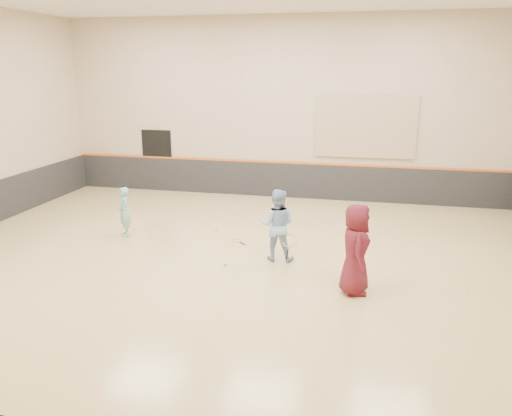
% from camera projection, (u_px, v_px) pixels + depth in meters
% --- Properties ---
extents(room, '(15.04, 12.04, 6.22)m').
position_uv_depth(room, '(235.00, 225.00, 11.54)').
color(room, tan).
rests_on(room, ground).
extents(wainscot_back, '(14.90, 0.04, 1.20)m').
position_uv_depth(wainscot_back, '(280.00, 180.00, 17.21)').
color(wainscot_back, '#232326').
rests_on(wainscot_back, floor).
extents(accent_stripe, '(14.90, 0.03, 0.06)m').
position_uv_depth(accent_stripe, '(280.00, 162.00, 17.03)').
color(accent_stripe, '#D85914').
rests_on(accent_stripe, wall_back).
extents(acoustic_panel, '(3.20, 0.08, 2.00)m').
position_uv_depth(acoustic_panel, '(366.00, 127.00, 16.08)').
color(acoustic_panel, tan).
rests_on(acoustic_panel, wall_back).
extents(doorway, '(1.10, 0.05, 2.20)m').
position_uv_depth(doorway, '(157.00, 160.00, 18.03)').
color(doorway, black).
rests_on(doorway, floor).
extents(girl, '(0.54, 0.57, 1.32)m').
position_uv_depth(girl, '(124.00, 212.00, 13.21)').
color(girl, '#72C7B8').
rests_on(girl, floor).
extents(instructor, '(0.83, 0.65, 1.69)m').
position_uv_depth(instructor, '(277.00, 225.00, 11.48)').
color(instructor, '#8FB0DE').
rests_on(instructor, floor).
extents(young_man, '(0.71, 0.97, 1.83)m').
position_uv_depth(young_man, '(356.00, 249.00, 9.75)').
color(young_man, '#561420').
rests_on(young_man, floor).
extents(held_racket, '(0.53, 0.53, 0.58)m').
position_uv_depth(held_racket, '(290.00, 241.00, 11.31)').
color(held_racket, '#ABCD2D').
rests_on(held_racket, instructor).
extents(spare_racket, '(0.63, 0.63, 0.05)m').
position_uv_depth(spare_racket, '(236.00, 240.00, 12.92)').
color(spare_racket, '#C9E532').
rests_on(spare_racket, floor).
extents(ball_under_racket, '(0.07, 0.07, 0.07)m').
position_uv_depth(ball_under_racket, '(225.00, 264.00, 11.30)').
color(ball_under_racket, gold).
rests_on(ball_under_racket, floor).
extents(ball_in_hand, '(0.07, 0.07, 0.07)m').
position_uv_depth(ball_in_hand, '(364.00, 238.00, 9.51)').
color(ball_in_hand, '#CFDF33').
rests_on(ball_in_hand, young_man).
extents(ball_beside_spare, '(0.07, 0.07, 0.07)m').
position_uv_depth(ball_beside_spare, '(216.00, 229.00, 13.75)').
color(ball_beside_spare, yellow).
rests_on(ball_beside_spare, floor).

